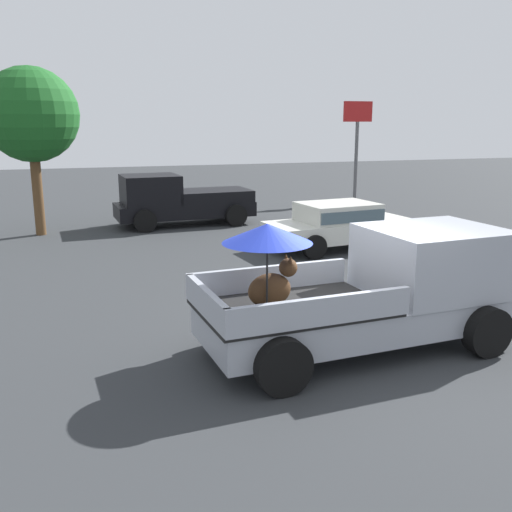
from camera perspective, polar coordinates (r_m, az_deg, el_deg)
The scene contains 6 objects.
ground_plane at distance 9.50m, azimuth 9.97°, elevation -9.14°, with size 80.00×80.00×0.00m, color #2D3033.
pickup_truck_main at distance 9.38m, azimuth 12.31°, elevation -3.24°, with size 5.15×2.49×2.19m.
pickup_truck_red at distance 20.40m, azimuth -7.73°, elevation 5.53°, with size 4.88×2.35×1.80m.
parked_sedan_near at distance 16.61m, azimuth 8.30°, elevation 3.28°, with size 4.46×2.33×1.33m.
motel_sign at distance 26.97m, azimuth 10.08°, elevation 12.24°, with size 1.40×0.16×4.48m.
tree_by_lot at distance 19.53m, azimuth -21.59°, elevation 12.94°, with size 2.94×2.94×5.27m.
Camera 1 is at (-4.25, -7.69, 3.59)m, focal length 40.00 mm.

